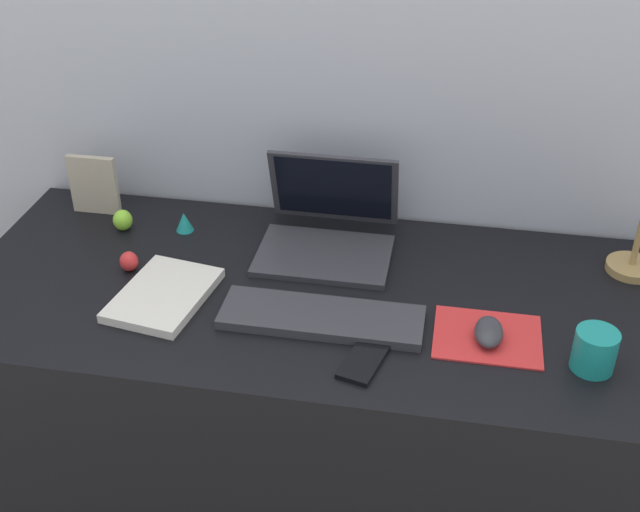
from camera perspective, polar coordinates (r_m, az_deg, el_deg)
back_wall at (r=2.02m, az=2.23°, el=5.18°), size 2.78×0.05×1.62m
desk at (r=1.97m, az=0.30°, el=-11.40°), size 1.58×0.68×0.74m
laptop at (r=1.86m, az=0.59°, el=2.19°), size 0.30×0.28×0.21m
keyboard at (r=1.64m, az=0.12°, el=-4.33°), size 0.41×0.13×0.02m
mousepad at (r=1.64m, az=11.65°, el=-5.56°), size 0.21×0.17×0.00m
mouse at (r=1.62m, az=11.74°, el=-5.24°), size 0.06×0.10×0.03m
cell_phone at (r=1.55m, az=3.09°, el=-7.34°), size 0.09×0.14×0.01m
notebook_pad at (r=1.74m, az=-10.90°, el=-2.69°), size 0.21×0.26×0.02m
picture_frame at (r=2.06m, az=-15.57°, el=4.83°), size 0.12×0.02×0.15m
coffee_mug at (r=1.59m, az=18.70°, el=-6.29°), size 0.08×0.08×0.08m
toy_figurine_teal at (r=1.96m, az=-9.49°, el=2.39°), size 0.04×0.04×0.05m
toy_figurine_red at (r=1.84m, az=-13.24°, el=-0.37°), size 0.04×0.04×0.05m
toy_figurine_lime at (r=1.99m, az=-13.67°, el=2.46°), size 0.05×0.05×0.05m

